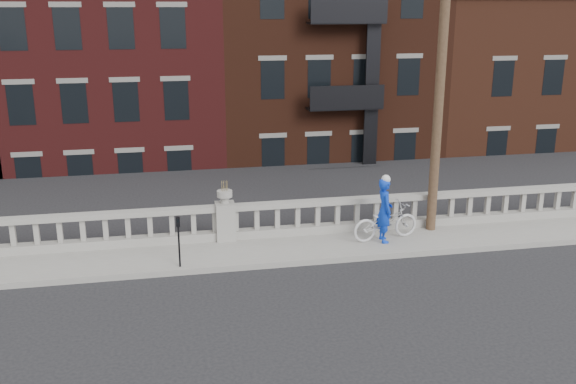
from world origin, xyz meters
name	(u,v)px	position (x,y,z in m)	size (l,w,h in m)	color
ground	(244,303)	(0.00, 0.00, 0.00)	(120.00, 120.00, 0.00)	black
sidewalk	(230,253)	(0.00, 3.00, 0.07)	(32.00, 2.20, 0.15)	gray
balustrade	(225,223)	(0.00, 3.95, 0.64)	(28.00, 0.34, 1.03)	gray
planter_pedestal	(225,217)	(0.00, 3.95, 0.83)	(0.55, 0.55, 1.76)	gray
lower_level	(199,80)	(0.56, 23.04, 2.63)	(80.00, 44.00, 20.80)	#605E59
utility_pole	(442,59)	(6.20, 3.60, 5.24)	(1.60, 0.28, 10.00)	#422D1E
parking_meter_c	(179,236)	(-1.39, 2.15, 1.00)	(0.10, 0.09, 1.36)	black
bicycle	(385,221)	(4.54, 3.06, 0.69)	(0.71, 2.04, 1.07)	silver
cyclist	(384,210)	(4.44, 2.90, 1.08)	(0.68, 0.45, 1.87)	#0C34BF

